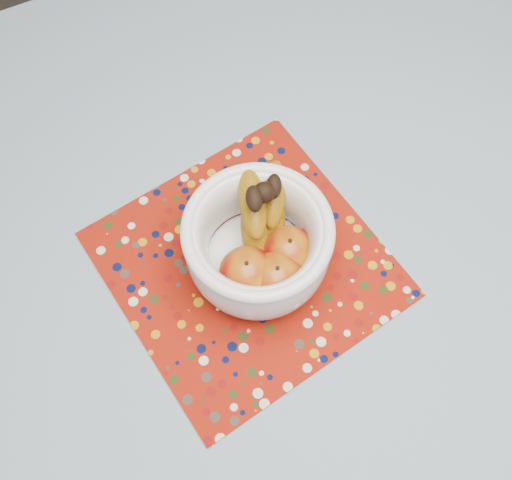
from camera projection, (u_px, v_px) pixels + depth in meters
table at (307, 304)px, 0.88m from camera, size 1.20×1.20×0.75m
tablecloth at (312, 285)px, 0.80m from camera, size 1.32×1.32×0.01m
placemat at (246, 264)px, 0.81m from camera, size 0.39×0.39×0.00m
fruit_bowl at (261, 239)px, 0.75m from camera, size 0.20×0.19×0.15m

